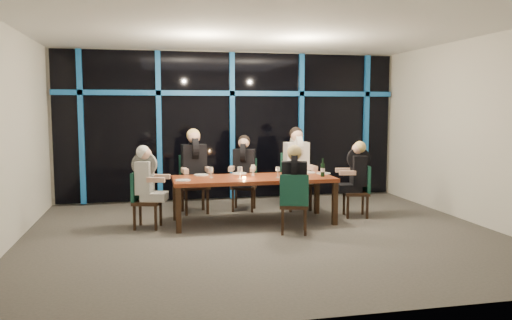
% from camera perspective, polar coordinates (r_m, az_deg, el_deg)
% --- Properties ---
extents(room, '(7.04, 7.00, 3.02)m').
position_cam_1_polar(room, '(7.25, 1.01, 7.20)').
color(room, '#524D48').
rests_on(room, ground).
extents(window_wall, '(6.86, 0.43, 2.94)m').
position_cam_1_polar(window_wall, '(10.13, -2.72, 4.17)').
color(window_wall, black).
rests_on(window_wall, ground).
extents(dining_table, '(2.60, 1.00, 0.75)m').
position_cam_1_polar(dining_table, '(8.12, -0.30, -2.44)').
color(dining_table, brown).
rests_on(dining_table, ground).
extents(chair_far_left, '(0.52, 0.52, 1.02)m').
position_cam_1_polar(chair_far_left, '(9.03, -7.14, -2.33)').
color(chair_far_left, black).
rests_on(chair_far_left, ground).
extents(chair_far_mid, '(0.55, 0.55, 0.94)m').
position_cam_1_polar(chair_far_mid, '(9.19, -1.33, -2.44)').
color(chair_far_mid, black).
rests_on(chair_far_mid, ground).
extents(chair_far_right, '(0.51, 0.51, 1.04)m').
position_cam_1_polar(chair_far_right, '(9.29, 4.50, -2.03)').
color(chair_far_right, black).
rests_on(chair_far_right, ground).
extents(chair_end_left, '(0.50, 0.50, 0.88)m').
position_cam_1_polar(chair_end_left, '(7.97, -12.85, -4.12)').
color(chair_end_left, black).
rests_on(chair_end_left, ground).
extents(chair_end_right, '(0.48, 0.48, 0.89)m').
position_cam_1_polar(chair_end_right, '(8.76, 11.83, -3.17)').
color(chair_end_right, black).
rests_on(chair_end_right, ground).
extents(chair_near_mid, '(0.52, 0.52, 0.90)m').
position_cam_1_polar(chair_near_mid, '(7.42, 4.37, -4.64)').
color(chair_near_mid, black).
rests_on(chair_near_mid, ground).
extents(diner_far_left, '(0.54, 0.66, 1.00)m').
position_cam_1_polar(diner_far_left, '(8.89, -7.07, 0.17)').
color(diner_far_left, black).
rests_on(diner_far_left, ground).
extents(diner_far_mid, '(0.56, 0.64, 0.91)m').
position_cam_1_polar(diner_far_mid, '(9.06, -1.41, -0.18)').
color(diner_far_mid, black).
rests_on(diner_far_mid, ground).
extents(diner_far_right, '(0.53, 0.66, 1.01)m').
position_cam_1_polar(diner_far_right, '(9.16, 4.71, 0.44)').
color(diner_far_right, silver).
rests_on(diner_far_right, ground).
extents(diner_end_left, '(0.60, 0.51, 0.86)m').
position_cam_1_polar(diner_end_left, '(7.90, -12.38, -1.61)').
color(diner_end_left, black).
rests_on(diner_end_left, ground).
extents(diner_end_right, '(0.59, 0.49, 0.87)m').
position_cam_1_polar(diner_end_right, '(8.69, 11.40, -0.86)').
color(diner_end_right, black).
rests_on(diner_end_right, ground).
extents(diner_near_mid, '(0.53, 0.61, 0.88)m').
position_cam_1_polar(diner_near_mid, '(7.44, 4.39, -1.81)').
color(diner_near_mid, black).
rests_on(diner_near_mid, ground).
extents(plate_far_left, '(0.24, 0.24, 0.01)m').
position_cam_1_polar(plate_far_left, '(8.37, -6.30, -1.70)').
color(plate_far_left, white).
rests_on(plate_far_left, dining_table).
extents(plate_far_mid, '(0.24, 0.24, 0.01)m').
position_cam_1_polar(plate_far_mid, '(8.53, -1.92, -1.52)').
color(plate_far_mid, white).
rests_on(plate_far_mid, dining_table).
extents(plate_far_right, '(0.24, 0.24, 0.01)m').
position_cam_1_polar(plate_far_right, '(8.66, 6.00, -1.43)').
color(plate_far_right, white).
rests_on(plate_far_right, dining_table).
extents(plate_end_left, '(0.24, 0.24, 0.01)m').
position_cam_1_polar(plate_end_left, '(7.79, -8.35, -2.30)').
color(plate_end_left, white).
rests_on(plate_end_left, dining_table).
extents(plate_end_right, '(0.24, 0.24, 0.01)m').
position_cam_1_polar(plate_end_right, '(8.60, 7.72, -1.51)').
color(plate_end_right, white).
rests_on(plate_end_right, dining_table).
extents(plate_near_mid, '(0.24, 0.24, 0.01)m').
position_cam_1_polar(plate_near_mid, '(8.01, 4.37, -2.02)').
color(plate_near_mid, white).
rests_on(plate_near_mid, dining_table).
extents(wine_bottle, '(0.07, 0.07, 0.30)m').
position_cam_1_polar(wine_bottle, '(8.22, 7.63, -1.09)').
color(wine_bottle, black).
rests_on(wine_bottle, dining_table).
extents(water_pitcher, '(0.11, 0.10, 0.18)m').
position_cam_1_polar(water_pitcher, '(8.04, 4.97, -1.40)').
color(water_pitcher, white).
rests_on(water_pitcher, dining_table).
extents(tea_light, '(0.06, 0.06, 0.03)m').
position_cam_1_polar(tea_light, '(7.91, -1.37, -2.04)').
color(tea_light, '#FFA34C').
rests_on(tea_light, dining_table).
extents(wine_glass_a, '(0.08, 0.08, 0.20)m').
position_cam_1_polar(wine_glass_a, '(7.88, -1.86, -1.16)').
color(wine_glass_a, silver).
rests_on(wine_glass_a, dining_table).
extents(wine_glass_b, '(0.07, 0.07, 0.18)m').
position_cam_1_polar(wine_glass_b, '(8.31, -0.35, -0.87)').
color(wine_glass_b, white).
rests_on(wine_glass_b, dining_table).
extents(wine_glass_c, '(0.07, 0.07, 0.17)m').
position_cam_1_polar(wine_glass_c, '(8.03, 2.51, -1.13)').
color(wine_glass_c, silver).
rests_on(wine_glass_c, dining_table).
extents(wine_glass_d, '(0.07, 0.07, 0.17)m').
position_cam_1_polar(wine_glass_d, '(8.05, -5.18, -1.14)').
color(wine_glass_d, silver).
rests_on(wine_glass_d, dining_table).
extents(wine_glass_e, '(0.07, 0.07, 0.18)m').
position_cam_1_polar(wine_glass_e, '(8.52, 5.67, -0.71)').
color(wine_glass_e, silver).
rests_on(wine_glass_e, dining_table).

